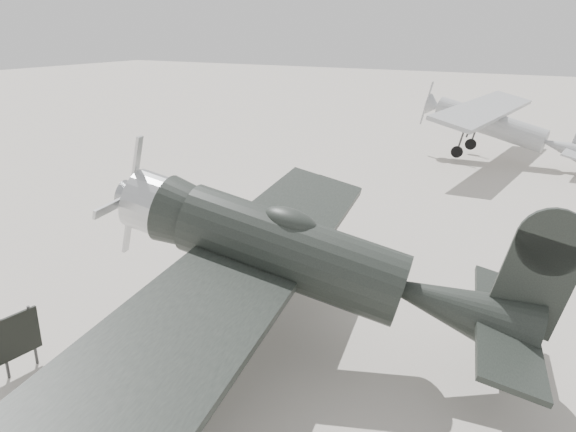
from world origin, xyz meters
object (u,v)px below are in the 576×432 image
highwing_monoplane (497,121)px  lowwing_monoplane (312,261)px  sign_board (18,336)px  equipment_block (159,386)px

highwing_monoplane → lowwing_monoplane: bearing=-85.6°
lowwing_monoplane → sign_board: size_ratio=9.59×
lowwing_monoplane → sign_board: bearing=-156.6°
equipment_block → highwing_monoplane: bearing=85.6°
lowwing_monoplane → equipment_block: 3.95m
highwing_monoplane → equipment_block: highwing_monoplane is taller
equipment_block → sign_board: (-3.25, -0.63, 0.48)m
highwing_monoplane → equipment_block: (-1.90, -24.43, -1.85)m
highwing_monoplane → equipment_block: bearing=-89.8°
equipment_block → sign_board: size_ratio=1.02×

